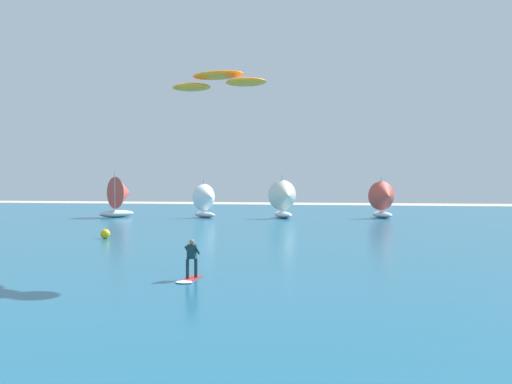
% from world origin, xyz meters
% --- Properties ---
extents(ocean, '(160.00, 90.00, 0.10)m').
position_xyz_m(ocean, '(0.00, 51.57, 0.05)').
color(ocean, '#1E607F').
rests_on(ocean, ground).
extents(kitesurfer, '(0.73, 1.97, 1.67)m').
position_xyz_m(kitesurfer, '(-3.41, 18.92, 0.70)').
color(kitesurfer, red).
rests_on(kitesurfer, ocean).
extents(kite, '(5.20, 3.03, 0.75)m').
position_xyz_m(kite, '(-3.01, 22.15, 8.90)').
color(kite, orange).
extents(sailboat_trailing, '(3.88, 3.74, 4.33)m').
position_xyz_m(sailboat_trailing, '(-13.24, 58.16, 2.08)').
color(sailboat_trailing, silver).
rests_on(sailboat_trailing, ocean).
extents(sailboat_mid_left, '(3.73, 4.18, 4.67)m').
position_xyz_m(sailboat_mid_left, '(6.52, 60.96, 2.24)').
color(sailboat_mid_left, white).
rests_on(sailboat_mid_left, ocean).
extents(sailboat_center_horizon, '(3.89, 4.34, 4.83)m').
position_xyz_m(sailboat_center_horizon, '(-4.49, 58.92, 2.31)').
color(sailboat_center_horizon, white).
rests_on(sailboat_center_horizon, ocean).
extents(sailboat_far_right, '(4.42, 4.74, 5.26)m').
position_xyz_m(sailboat_far_right, '(-23.41, 57.81, 2.51)').
color(sailboat_far_right, silver).
rests_on(sailboat_far_right, ocean).
extents(marker_buoy, '(0.69, 0.69, 0.69)m').
position_xyz_m(marker_buoy, '(-14.36, 34.23, 0.44)').
color(marker_buoy, yellow).
rests_on(marker_buoy, ocean).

